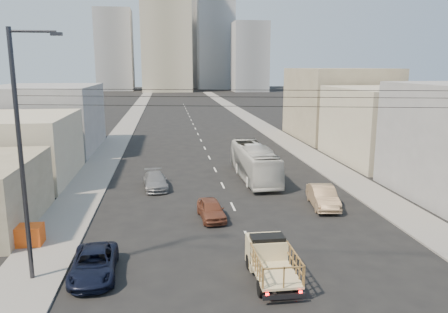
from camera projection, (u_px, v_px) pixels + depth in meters
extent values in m
plane|color=black|center=(281.00, 307.00, 19.04)|extent=(420.00, 420.00, 0.00)
cube|color=gray|center=(131.00, 119.00, 85.47)|extent=(3.50, 180.00, 0.12)
cube|color=gray|center=(249.00, 118.00, 88.49)|extent=(3.50, 180.00, 0.12)
cube|color=silver|center=(271.00, 284.00, 20.98)|extent=(0.15, 2.00, 0.01)
cube|color=silver|center=(248.00, 237.00, 26.81)|extent=(0.15, 2.00, 0.01)
cube|color=silver|center=(233.00, 207.00, 32.63)|extent=(0.15, 2.00, 0.01)
cube|color=silver|center=(223.00, 185.00, 38.46)|extent=(0.15, 2.00, 0.01)
cube|color=silver|center=(215.00, 170.00, 44.28)|extent=(0.15, 2.00, 0.01)
cube|color=silver|center=(209.00, 158.00, 50.11)|extent=(0.15, 2.00, 0.01)
cube|color=silver|center=(205.00, 148.00, 55.93)|extent=(0.15, 2.00, 0.01)
cube|color=silver|center=(201.00, 140.00, 61.75)|extent=(0.15, 2.00, 0.01)
cube|color=silver|center=(198.00, 134.00, 67.58)|extent=(0.15, 2.00, 0.01)
cube|color=silver|center=(195.00, 129.00, 73.40)|extent=(0.15, 2.00, 0.01)
cube|color=silver|center=(193.00, 124.00, 79.23)|extent=(0.15, 2.00, 0.01)
cube|color=silver|center=(191.00, 120.00, 85.05)|extent=(0.15, 2.00, 0.01)
cube|color=silver|center=(190.00, 117.00, 90.88)|extent=(0.15, 2.00, 0.01)
cube|color=silver|center=(188.00, 114.00, 96.70)|extent=(0.15, 2.00, 0.01)
cube|color=silver|center=(187.00, 111.00, 102.53)|extent=(0.15, 2.00, 0.01)
cube|color=silver|center=(186.00, 108.00, 108.35)|extent=(0.15, 2.00, 0.01)
cube|color=silver|center=(185.00, 106.00, 114.17)|extent=(0.15, 2.00, 0.01)
cube|color=silver|center=(184.00, 104.00, 120.00)|extent=(0.15, 2.00, 0.01)
cube|color=#CAB787|center=(275.00, 274.00, 20.57)|extent=(1.90, 3.00, 0.12)
cube|color=#CAB787|center=(266.00, 251.00, 22.46)|extent=(1.90, 1.60, 1.50)
cube|color=black|center=(267.00, 242.00, 22.10)|extent=(1.70, 0.90, 0.70)
cube|color=#2D2D33|center=(284.00, 296.00, 19.13)|extent=(1.90, 0.12, 0.22)
cube|color=#FF0C0C|center=(267.00, 294.00, 19.00)|extent=(0.15, 0.05, 0.12)
cube|color=#FF0C0C|center=(301.00, 292.00, 19.20)|extent=(0.15, 0.05, 0.12)
cylinder|color=black|center=(249.00, 262.00, 22.57)|extent=(0.25, 0.76, 0.76)
cylinder|color=black|center=(281.00, 260.00, 22.79)|extent=(0.25, 0.76, 0.76)
cylinder|color=black|center=(261.00, 288.00, 19.85)|extent=(0.25, 0.76, 0.76)
cylinder|color=black|center=(297.00, 286.00, 20.07)|extent=(0.25, 0.76, 0.76)
imported|color=black|center=(94.00, 264.00, 21.70)|extent=(2.37, 4.79, 1.31)
imported|color=silver|center=(254.00, 162.00, 40.45)|extent=(2.78, 11.20, 3.11)
imported|color=brown|center=(211.00, 209.00, 29.91)|extent=(1.94, 4.07, 1.34)
imported|color=#977858|center=(323.00, 197.00, 32.44)|extent=(2.25, 4.95, 1.58)
imported|color=slate|center=(155.00, 181.00, 37.36)|extent=(2.34, 4.79, 1.34)
cylinder|color=#2D2D33|center=(21.00, 161.00, 20.23)|extent=(0.22, 0.22, 12.00)
cylinder|color=#2D2D33|center=(33.00, 31.00, 19.18)|extent=(2.00, 0.12, 0.12)
cube|color=#2D2D33|center=(56.00, 34.00, 19.33)|extent=(0.50, 0.25, 0.15)
cylinder|color=black|center=(278.00, 90.00, 18.61)|extent=(23.01, 5.02, 0.02)
cylinder|color=black|center=(278.00, 97.00, 18.67)|extent=(23.01, 5.02, 0.02)
cylinder|color=black|center=(278.00, 106.00, 18.75)|extent=(23.01, 5.02, 0.02)
cube|color=#E15115|center=(27.00, 241.00, 25.38)|extent=(1.80, 1.20, 0.38)
cube|color=#E15115|center=(26.00, 235.00, 25.30)|extent=(1.80, 1.20, 0.38)
cube|color=#E15115|center=(26.00, 229.00, 25.22)|extent=(1.80, 1.20, 0.38)
cube|color=#B2A790|center=(389.00, 125.00, 47.91)|extent=(11.00, 14.00, 8.00)
cube|color=gray|center=(338.00, 103.00, 63.31)|extent=(12.00, 16.00, 10.00)
cube|color=#B2A790|center=(8.00, 149.00, 39.29)|extent=(11.00, 12.00, 6.00)
cube|color=gray|center=(46.00, 118.00, 53.59)|extent=(12.00, 16.00, 8.00)
cube|color=tan|center=(166.00, 17.00, 177.46)|extent=(20.00, 20.00, 60.00)
cube|color=gray|center=(215.00, 44.00, 196.88)|extent=(16.00, 16.00, 40.00)
cube|color=gray|center=(115.00, 50.00, 186.99)|extent=(15.00, 15.00, 34.00)
cube|color=gray|center=(187.00, 41.00, 209.49)|extent=(18.00, 18.00, 44.00)
cube|color=gray|center=(250.00, 57.00, 180.22)|extent=(14.00, 14.00, 28.00)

